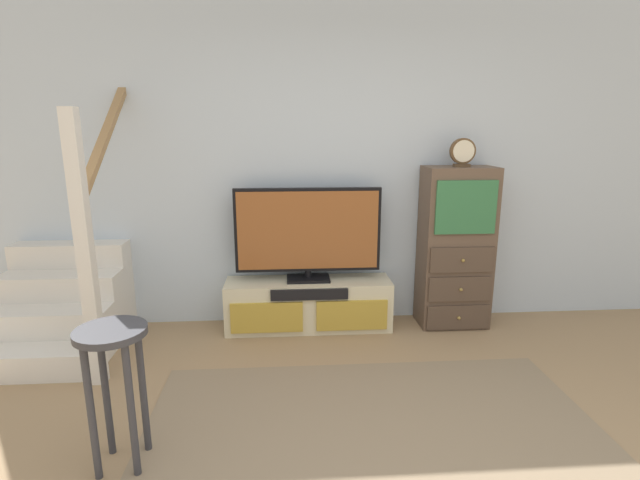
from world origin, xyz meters
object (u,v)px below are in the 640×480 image
(side_cabinet, at_px, (455,248))
(bar_stool_near, at_px, (114,366))
(media_console, at_px, (309,304))
(desk_clock, at_px, (463,152))
(television, at_px, (308,232))

(side_cabinet, xyz_separation_m, bar_stool_near, (-2.27, -1.64, -0.13))
(media_console, distance_m, desk_clock, 1.78)
(television, distance_m, bar_stool_near, 1.96)
(media_console, distance_m, bar_stool_near, 1.95)
(media_console, relative_size, side_cabinet, 1.02)
(media_console, height_order, television, television)
(television, xyz_separation_m, bar_stool_near, (-1.02, -1.65, -0.29))
(side_cabinet, relative_size, bar_stool_near, 1.83)
(media_console, height_order, bar_stool_near, bar_stool_near)
(television, relative_size, desk_clock, 5.26)
(desk_clock, height_order, bar_stool_near, desk_clock)
(side_cabinet, relative_size, desk_clock, 5.97)
(desk_clock, distance_m, bar_stool_near, 2.94)
(media_console, relative_size, television, 1.15)
(television, height_order, desk_clock, desk_clock)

